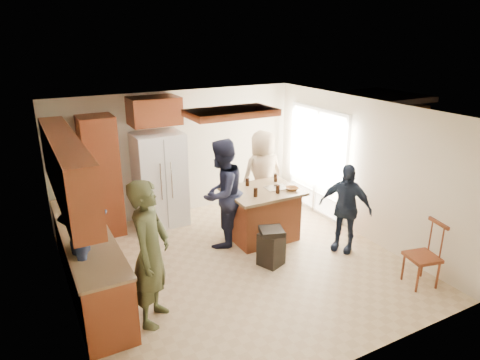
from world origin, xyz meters
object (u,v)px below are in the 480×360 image
spindle_chair (424,257)px  refrigerator (160,180)px  person_counter (88,257)px  person_side_right (345,208)px  kitchen_island (262,214)px  person_behind_left (222,194)px  trash_bin (271,246)px  person_behind_right (263,175)px  person_front_left (150,253)px

spindle_chair → refrigerator: bearing=124.6°
person_counter → refrigerator: (1.71, 2.23, 0.10)m
person_side_right → kitchen_island: bearing=-167.5°
person_behind_left → trash_bin: 1.25m
person_behind_right → kitchen_island: bearing=63.1°
kitchen_island → trash_bin: (-0.36, -0.88, -0.16)m
person_behind_left → person_counter: size_ratio=1.19×
refrigerator → trash_bin: refrigerator is taller
person_side_right → trash_bin: 1.44m
person_behind_right → spindle_chair: size_ratio=1.79×
person_front_left → trash_bin: 2.22m
person_front_left → trash_bin: (2.08, 0.46, -0.65)m
person_front_left → spindle_chair: size_ratio=1.94×
kitchen_island → person_side_right: bearing=-45.6°
person_counter → trash_bin: size_ratio=2.54×
trash_bin → person_behind_right: bearing=63.3°
person_front_left → spindle_chair: (3.73, -1.08, -0.51)m
trash_bin → spindle_chair: 2.26m
person_behind_left → person_side_right: bearing=115.1°
trash_bin → person_behind_left: bearing=110.1°
refrigerator → spindle_chair: 4.75m
person_counter → refrigerator: size_ratio=0.89×
person_front_left → spindle_chair: person_front_left is taller
person_counter → trash_bin: 2.78m
person_behind_left → spindle_chair: (2.03, -2.55, -0.50)m
person_counter → kitchen_island: (3.10, 0.75, -0.32)m
person_counter → kitchen_island: size_ratio=1.25×
person_behind_left → person_behind_right: (1.22, 0.67, -0.06)m
kitchen_island → trash_bin: size_ratio=2.03×
person_behind_left → trash_bin: person_behind_left is taller
person_behind_right → refrigerator: 1.99m
refrigerator → person_counter: bearing=-127.5°
person_behind_right → trash_bin: (-0.85, -1.69, -0.57)m
person_behind_right → person_side_right: (0.51, -1.83, -0.12)m
person_behind_right → trash_bin: person_behind_right is taller
person_behind_right → person_counter: person_behind_right is taller
person_front_left → person_counter: size_ratio=1.21×
person_side_right → kitchen_island: person_side_right is taller
person_counter → trash_bin: (2.74, -0.13, -0.48)m
kitchen_island → person_behind_right: bearing=58.9°
person_front_left → refrigerator: 3.00m
kitchen_island → spindle_chair: size_ratio=1.29×
person_behind_right → person_front_left: bearing=40.4°
person_behind_left → kitchen_island: size_ratio=1.48×
person_side_right → refrigerator: refrigerator is taller
person_front_left → person_side_right: size_ratio=1.26×
trash_bin → spindle_chair: size_ratio=0.63×
person_behind_right → kitchen_island: size_ratio=1.39×
person_behind_right → refrigerator: bearing=-15.4°
person_behind_right → person_counter: 3.91m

